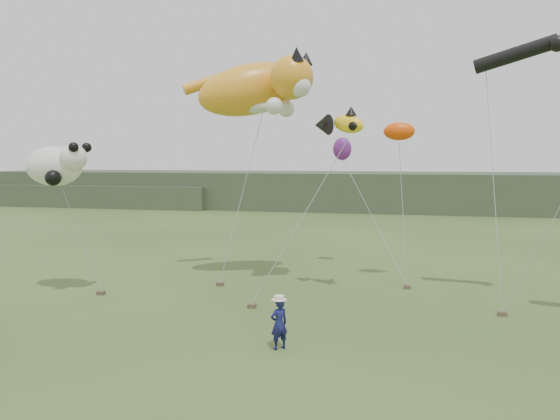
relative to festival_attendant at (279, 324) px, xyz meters
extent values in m
plane|color=#385123|center=(0.15, 0.74, -0.76)|extent=(120.00, 120.00, 0.00)
cube|color=#2D3D28|center=(0.15, 45.74, 1.24)|extent=(90.00, 12.00, 4.00)
cube|color=#2D3D28|center=(-29.85, 42.74, 0.49)|extent=(25.00, 8.00, 2.50)
imported|color=#14184E|center=(0.00, 0.00, 0.00)|extent=(0.65, 0.64, 1.52)
cube|color=brown|center=(-4.34, 7.20, -0.68)|extent=(0.30, 0.24, 0.15)
cube|color=brown|center=(-2.00, 4.09, -0.68)|extent=(0.30, 0.24, 0.15)
cube|color=brown|center=(7.00, 5.10, -0.68)|extent=(0.30, 0.24, 0.15)
cube|color=brown|center=(-8.62, 4.61, -0.68)|extent=(0.30, 0.24, 0.15)
cube|color=brown|center=(3.70, 8.52, -0.68)|extent=(0.30, 0.24, 0.15)
ellipsoid|color=orange|center=(-3.40, 9.14, 7.98)|extent=(5.83, 4.48, 3.34)
sphere|color=orange|center=(-1.32, 8.10, 8.29)|extent=(1.87, 1.87, 1.87)
cone|color=black|center=(-1.00, 7.58, 9.18)|extent=(0.58, 0.71, 0.70)
cone|color=black|center=(-0.80, 8.62, 9.18)|extent=(0.58, 0.67, 0.67)
sphere|color=silver|center=(-0.90, 7.79, 7.88)|extent=(0.94, 0.94, 0.94)
ellipsoid|color=silver|center=(-3.19, 8.83, 7.15)|extent=(1.83, 0.92, 0.57)
sphere|color=silver|center=(-1.94, 7.47, 7.04)|extent=(0.73, 0.73, 0.73)
sphere|color=silver|center=(-1.73, 8.93, 7.04)|extent=(0.73, 0.73, 0.73)
cylinder|color=orange|center=(-6.11, 9.97, 8.40)|extent=(1.94, 1.42, 1.13)
ellipsoid|color=yellow|center=(1.25, 6.99, 6.21)|extent=(1.54, 1.07, 0.95)
cone|color=black|center=(0.12, 7.27, 6.21)|extent=(0.94, 1.04, 0.85)
cone|color=black|center=(1.35, 6.99, 6.73)|extent=(0.47, 0.47, 0.38)
cone|color=black|center=(1.54, 6.52, 6.12)|extent=(0.50, 0.53, 0.38)
cone|color=black|center=(1.54, 7.46, 6.12)|extent=(0.50, 0.53, 0.38)
cylinder|color=black|center=(7.54, 7.66, 8.82)|extent=(3.12, 1.20, 1.32)
sphere|color=black|center=(8.90, 7.17, 9.06)|extent=(0.60, 0.60, 0.60)
ellipsoid|color=white|center=(-10.58, 4.62, 4.51)|extent=(2.43, 1.62, 1.62)
sphere|color=white|center=(-9.50, 4.35, 4.87)|extent=(1.08, 1.08, 1.08)
sphere|color=black|center=(-9.23, 3.99, 5.28)|extent=(0.40, 0.40, 0.40)
sphere|color=black|center=(-9.14, 4.75, 5.28)|extent=(0.40, 0.40, 0.40)
sphere|color=black|center=(-10.13, 3.90, 4.06)|extent=(0.63, 0.63, 0.63)
sphere|color=black|center=(-11.30, 4.89, 4.15)|extent=(0.63, 0.63, 0.63)
ellipsoid|color=#EF4807|center=(3.21, 9.88, 6.04)|extent=(1.37, 0.80, 0.80)
ellipsoid|color=#691F7D|center=(0.32, 13.03, 5.32)|extent=(0.96, 0.64, 1.17)
camera|label=1|loc=(3.53, -15.21, 4.86)|focal=35.00mm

